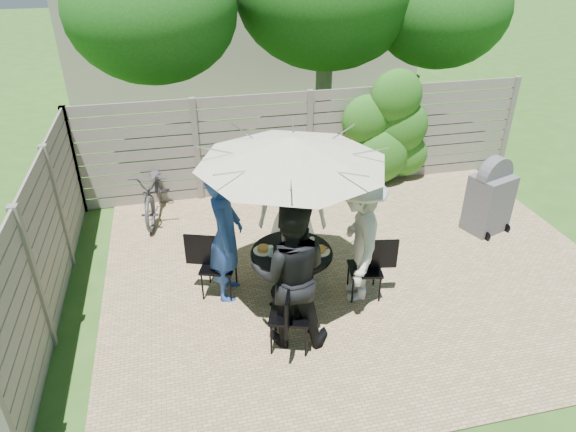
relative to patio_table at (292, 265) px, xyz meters
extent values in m
plane|color=#2A5019|center=(1.05, 0.05, -0.47)|extent=(60.00, 60.00, 0.00)
cube|color=tan|center=(1.05, 0.55, -0.46)|extent=(7.00, 6.00, 0.02)
cube|color=gray|center=(1.05, 3.05, 0.45)|extent=(8.00, 0.10, 1.85)
cube|color=gray|center=(-2.95, 0.55, 0.45)|extent=(0.10, 5.00, 1.85)
ellipsoid|color=#205E15|center=(2.45, 2.90, 0.43)|extent=(1.20, 0.70, 1.80)
ellipsoid|color=#154911|center=(-1.45, 5.05, 2.50)|extent=(3.20, 3.20, 2.72)
ellipsoid|color=#154911|center=(4.25, 4.85, 2.36)|extent=(2.80, 2.80, 2.38)
cylinder|color=black|center=(0.00, 0.00, 0.19)|extent=(1.25, 1.25, 0.03)
cylinder|color=black|center=(0.00, 0.00, -0.14)|extent=(0.07, 0.07, 0.66)
cylinder|color=black|center=(0.00, 0.00, -0.45)|extent=(0.55, 0.55, 0.04)
cylinder|color=silver|center=(0.00, 0.00, 0.58)|extent=(0.04, 0.04, 2.10)
cone|color=beige|center=(0.00, 0.00, 1.58)|extent=(2.78, 2.78, 0.32)
cube|color=black|center=(0.23, 0.92, -0.05)|extent=(0.52, 0.52, 0.03)
cube|color=black|center=(0.29, 1.12, 0.18)|extent=(0.14, 0.41, 0.43)
imported|color=white|center=(0.20, 0.80, 0.49)|extent=(1.06, 0.83, 1.93)
cube|color=black|center=(-0.92, 0.23, -0.04)|extent=(0.54, 0.54, 0.03)
cube|color=black|center=(-1.12, 0.31, 0.20)|extent=(0.41, 0.17, 0.44)
imported|color=#214091|center=(-0.80, 0.20, 0.42)|extent=(0.58, 0.74, 1.79)
cube|color=black|center=(-0.23, -0.92, -0.01)|extent=(0.58, 0.58, 0.04)
cube|color=black|center=(-0.31, -1.14, 0.24)|extent=(0.18, 0.44, 0.46)
imported|color=black|center=(-0.20, -0.80, 0.45)|extent=(1.04, 0.89, 1.84)
cube|color=black|center=(0.92, -0.23, -0.05)|extent=(0.47, 0.47, 0.03)
cube|color=black|center=(1.12, -0.27, 0.17)|extent=(0.41, 0.10, 0.42)
imported|color=silver|center=(0.80, -0.20, 0.42)|extent=(0.93, 1.28, 1.78)
cylinder|color=white|center=(0.09, 0.35, 0.21)|extent=(0.26, 0.26, 0.01)
cylinder|color=#BF8138|center=(0.09, 0.35, 0.24)|extent=(0.15, 0.15, 0.05)
cylinder|color=white|center=(-0.35, 0.09, 0.21)|extent=(0.26, 0.26, 0.01)
cylinder|color=#BF8138|center=(-0.35, 0.09, 0.24)|extent=(0.15, 0.15, 0.05)
cylinder|color=white|center=(-0.09, -0.35, 0.21)|extent=(0.26, 0.26, 0.01)
cylinder|color=#BF8138|center=(-0.09, -0.35, 0.24)|extent=(0.15, 0.15, 0.05)
cylinder|color=white|center=(0.35, -0.09, 0.21)|extent=(0.26, 0.26, 0.01)
cylinder|color=#BF8138|center=(0.35, -0.09, 0.24)|extent=(0.15, 0.15, 0.05)
cylinder|color=silver|center=(-0.04, 0.28, 0.27)|extent=(0.07, 0.07, 0.14)
cylinder|color=silver|center=(-0.28, -0.04, 0.27)|extent=(0.07, 0.07, 0.14)
cylinder|color=silver|center=(0.04, -0.28, 0.27)|extent=(0.07, 0.07, 0.14)
cylinder|color=silver|center=(0.28, 0.04, 0.27)|extent=(0.07, 0.07, 0.14)
cylinder|color=#59280C|center=(-0.05, 0.06, 0.28)|extent=(0.09, 0.09, 0.16)
cylinder|color=#C6B293|center=(0.15, 0.19, 0.26)|extent=(0.08, 0.08, 0.12)
imported|color=#333338|center=(-1.71, 2.65, -0.03)|extent=(0.85, 1.77, 0.89)
cube|color=#57575C|center=(3.41, 0.92, 0.00)|extent=(0.74, 0.65, 0.95)
cylinder|color=#57575C|center=(3.41, 0.92, 0.48)|extent=(0.66, 0.39, 0.63)
camera|label=1|loc=(-1.27, -5.30, 3.81)|focal=32.00mm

